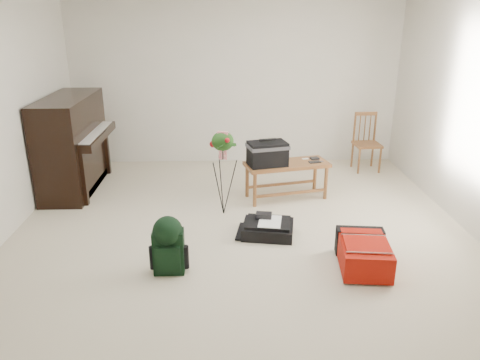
{
  "coord_description": "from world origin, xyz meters",
  "views": [
    {
      "loc": [
        -0.15,
        -4.46,
        2.32
      ],
      "look_at": [
        -0.0,
        0.35,
        0.55
      ],
      "focal_mm": 35.0,
      "sensor_mm": 36.0,
      "label": 1
    }
  ],
  "objects_px": {
    "green_backpack": "(168,242)",
    "black_duffel": "(268,228)",
    "piano": "(73,146)",
    "flower_stand": "(223,173)",
    "bench": "(273,156)",
    "red_suitcase": "(362,251)",
    "dining_chair": "(367,143)"
  },
  "relations": [
    {
      "from": "green_backpack",
      "to": "black_duffel",
      "type": "bearing_deg",
      "value": 36.27
    },
    {
      "from": "piano",
      "to": "green_backpack",
      "type": "height_order",
      "value": "piano"
    },
    {
      "from": "black_duffel",
      "to": "flower_stand",
      "type": "distance_m",
      "value": 0.87
    },
    {
      "from": "black_duffel",
      "to": "bench",
      "type": "bearing_deg",
      "value": 91.82
    },
    {
      "from": "piano",
      "to": "black_duffel",
      "type": "relative_size",
      "value": 2.5
    },
    {
      "from": "piano",
      "to": "red_suitcase",
      "type": "distance_m",
      "value": 3.99
    },
    {
      "from": "bench",
      "to": "red_suitcase",
      "type": "xyz_separation_m",
      "value": [
        0.7,
        -1.71,
        -0.42
      ]
    },
    {
      "from": "red_suitcase",
      "to": "flower_stand",
      "type": "distance_m",
      "value": 1.85
    },
    {
      "from": "piano",
      "to": "bench",
      "type": "distance_m",
      "value": 2.66
    },
    {
      "from": "dining_chair",
      "to": "flower_stand",
      "type": "distance_m",
      "value": 2.67
    },
    {
      "from": "piano",
      "to": "red_suitcase",
      "type": "height_order",
      "value": "piano"
    },
    {
      "from": "piano",
      "to": "bench",
      "type": "height_order",
      "value": "piano"
    },
    {
      "from": "dining_chair",
      "to": "black_duffel",
      "type": "relative_size",
      "value": 1.43
    },
    {
      "from": "piano",
      "to": "flower_stand",
      "type": "height_order",
      "value": "piano"
    },
    {
      "from": "piano",
      "to": "dining_chair",
      "type": "height_order",
      "value": "piano"
    },
    {
      "from": "bench",
      "to": "piano",
      "type": "bearing_deg",
      "value": 156.57
    },
    {
      "from": "green_backpack",
      "to": "red_suitcase",
      "type": "bearing_deg",
      "value": 1.72
    },
    {
      "from": "red_suitcase",
      "to": "bench",
      "type": "bearing_deg",
      "value": 118.52
    },
    {
      "from": "bench",
      "to": "red_suitcase",
      "type": "relative_size",
      "value": 1.6
    },
    {
      "from": "bench",
      "to": "green_backpack",
      "type": "relative_size",
      "value": 2.02
    },
    {
      "from": "dining_chair",
      "to": "flower_stand",
      "type": "relative_size",
      "value": 0.83
    },
    {
      "from": "black_duffel",
      "to": "flower_stand",
      "type": "xyz_separation_m",
      "value": [
        -0.48,
        0.58,
        0.43
      ]
    },
    {
      "from": "dining_chair",
      "to": "green_backpack",
      "type": "bearing_deg",
      "value": -135.95
    },
    {
      "from": "green_backpack",
      "to": "flower_stand",
      "type": "xyz_separation_m",
      "value": [
        0.5,
        1.31,
        0.2
      ]
    },
    {
      "from": "dining_chair",
      "to": "green_backpack",
      "type": "distance_m",
      "value": 3.93
    },
    {
      "from": "flower_stand",
      "to": "dining_chair",
      "type": "bearing_deg",
      "value": 49.25
    },
    {
      "from": "piano",
      "to": "black_duffel",
      "type": "height_order",
      "value": "piano"
    },
    {
      "from": "red_suitcase",
      "to": "flower_stand",
      "type": "bearing_deg",
      "value": 142.95
    },
    {
      "from": "bench",
      "to": "dining_chair",
      "type": "relative_size",
      "value": 1.31
    },
    {
      "from": "black_duffel",
      "to": "flower_stand",
      "type": "height_order",
      "value": "flower_stand"
    },
    {
      "from": "dining_chair",
      "to": "black_duffel",
      "type": "height_order",
      "value": "dining_chair"
    },
    {
      "from": "red_suitcase",
      "to": "green_backpack",
      "type": "bearing_deg",
      "value": -171.6
    }
  ]
}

